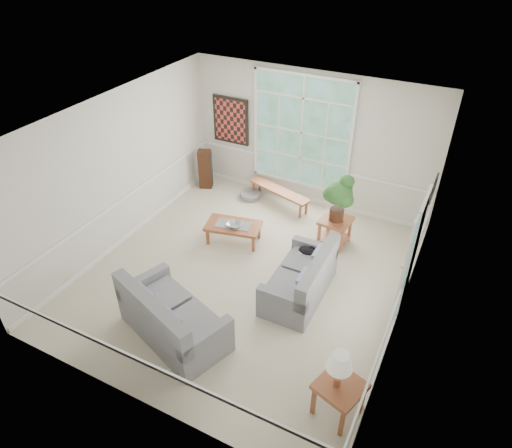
# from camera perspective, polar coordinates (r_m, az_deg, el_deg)

# --- Properties ---
(floor) EXTENTS (5.50, 6.00, 0.01)m
(floor) POSITION_cam_1_polar(r_m,az_deg,el_deg) (8.54, -1.21, -6.34)
(floor) COLOR #BFB7A0
(floor) RESTS_ON ground
(ceiling) EXTENTS (5.50, 6.00, 0.02)m
(ceiling) POSITION_cam_1_polar(r_m,az_deg,el_deg) (6.94, -1.52, 12.71)
(ceiling) COLOR white
(ceiling) RESTS_ON ground
(wall_back) EXTENTS (5.50, 0.02, 3.00)m
(wall_back) POSITION_cam_1_polar(r_m,az_deg,el_deg) (10.06, 6.84, 10.41)
(wall_back) COLOR silver
(wall_back) RESTS_ON ground
(wall_front) EXTENTS (5.50, 0.02, 3.00)m
(wall_front) POSITION_cam_1_polar(r_m,az_deg,el_deg) (5.77, -15.82, -12.29)
(wall_front) COLOR silver
(wall_front) RESTS_ON ground
(wall_left) EXTENTS (0.02, 6.00, 3.00)m
(wall_left) POSITION_cam_1_polar(r_m,az_deg,el_deg) (9.10, -16.93, 6.33)
(wall_left) COLOR silver
(wall_left) RESTS_ON ground
(wall_right) EXTENTS (0.02, 6.00, 3.00)m
(wall_right) POSITION_cam_1_polar(r_m,az_deg,el_deg) (6.99, 18.99, -3.40)
(wall_right) COLOR silver
(wall_right) RESTS_ON ground
(window_back) EXTENTS (2.30, 0.08, 2.40)m
(window_back) POSITION_cam_1_polar(r_m,az_deg,el_deg) (10.03, 5.73, 11.34)
(window_back) COLOR white
(window_back) RESTS_ON wall_back
(entry_door) EXTENTS (0.08, 0.90, 2.10)m
(entry_door) POSITION_cam_1_polar(r_m,az_deg,el_deg) (7.74, 18.93, -3.48)
(entry_door) COLOR white
(entry_door) RESTS_ON floor
(door_sidelight) EXTENTS (0.08, 0.26, 1.90)m
(door_sidelight) POSITION_cam_1_polar(r_m,az_deg,el_deg) (7.18, 18.12, -5.65)
(door_sidelight) COLOR white
(door_sidelight) RESTS_ON wall_right
(wall_art) EXTENTS (0.90, 0.06, 1.10)m
(wall_art) POSITION_cam_1_polar(r_m,az_deg,el_deg) (10.74, -3.19, 12.78)
(wall_art) COLOR maroon
(wall_art) RESTS_ON wall_back
(wall_frame_near) EXTENTS (0.04, 0.26, 0.32)m
(wall_frame_near) POSITION_cam_1_polar(r_m,az_deg,el_deg) (8.45, 21.05, 3.56)
(wall_frame_near) COLOR black
(wall_frame_near) RESTS_ON wall_right
(wall_frame_far) EXTENTS (0.04, 0.26, 0.32)m
(wall_frame_far) POSITION_cam_1_polar(r_m,az_deg,el_deg) (8.80, 21.46, 4.75)
(wall_frame_far) COLOR black
(wall_frame_far) RESTS_ON wall_right
(loveseat_right) EXTENTS (0.86, 1.65, 0.89)m
(loveseat_right) POSITION_cam_1_polar(r_m,az_deg,el_deg) (7.88, 5.45, -6.30)
(loveseat_right) COLOR slate
(loveseat_right) RESTS_ON floor
(loveseat_front) EXTENTS (2.01, 1.49, 0.98)m
(loveseat_front) POSITION_cam_1_polar(r_m,az_deg,el_deg) (7.26, -10.30, -10.73)
(loveseat_front) COLOR slate
(loveseat_front) RESTS_ON floor
(coffee_table) EXTENTS (1.19, 0.82, 0.41)m
(coffee_table) POSITION_cam_1_polar(r_m,az_deg,el_deg) (9.23, -2.82, -1.11)
(coffee_table) COLOR brown
(coffee_table) RESTS_ON floor
(pewter_bowl) EXTENTS (0.38, 0.38, 0.09)m
(pewter_bowl) POSITION_cam_1_polar(r_m,az_deg,el_deg) (9.04, -2.74, -0.06)
(pewter_bowl) COLOR #A4A4A9
(pewter_bowl) RESTS_ON coffee_table
(window_bench) EXTENTS (1.62, 0.77, 0.37)m
(window_bench) POSITION_cam_1_polar(r_m,az_deg,el_deg) (10.43, 2.90, 3.40)
(window_bench) COLOR brown
(window_bench) RESTS_ON floor
(end_table) EXTENTS (0.62, 0.62, 0.58)m
(end_table) POSITION_cam_1_polar(r_m,az_deg,el_deg) (9.25, 9.80, -0.91)
(end_table) COLOR brown
(end_table) RESTS_ON floor
(houseplant) EXTENTS (0.65, 0.65, 0.97)m
(houseplant) POSITION_cam_1_polar(r_m,az_deg,el_deg) (8.82, 10.25, 3.17)
(houseplant) COLOR #2B5B26
(houseplant) RESTS_ON end_table
(side_table) EXTENTS (0.71, 0.71, 0.58)m
(side_table) POSITION_cam_1_polar(r_m,az_deg,el_deg) (6.52, 10.23, -20.69)
(side_table) COLOR brown
(side_table) RESTS_ON floor
(table_lamp) EXTENTS (0.48, 0.48, 0.58)m
(table_lamp) POSITION_cam_1_polar(r_m,az_deg,el_deg) (6.05, 10.29, -17.53)
(table_lamp) COLOR white
(table_lamp) RESTS_ON side_table
(pet_bed) EXTENTS (0.64, 0.64, 0.14)m
(pet_bed) POSITION_cam_1_polar(r_m,az_deg,el_deg) (10.72, -0.71, 3.66)
(pet_bed) COLOR gray
(pet_bed) RESTS_ON floor
(floor_speaker) EXTENTS (0.36, 0.33, 0.96)m
(floor_speaker) POSITION_cam_1_polar(r_m,az_deg,el_deg) (11.03, -6.37, 6.84)
(floor_speaker) COLOR #371C0F
(floor_speaker) RESTS_ON floor
(cat) EXTENTS (0.37, 0.32, 0.15)m
(cat) POSITION_cam_1_polar(r_m,az_deg,el_deg) (8.28, 6.37, -3.30)
(cat) COLOR black
(cat) RESTS_ON loveseat_right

